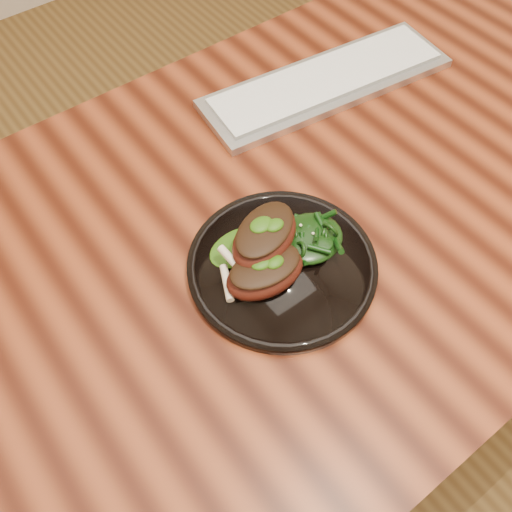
{
  "coord_description": "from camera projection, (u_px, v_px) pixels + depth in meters",
  "views": [
    {
      "loc": [
        -0.43,
        -0.4,
        1.4
      ],
      "look_at": [
        -0.17,
        -0.05,
        0.78
      ],
      "focal_mm": 40.0,
      "sensor_mm": 36.0,
      "label": 1
    }
  ],
  "objects": [
    {
      "name": "herb_smear",
      "position": [
        239.0,
        247.0,
        0.78
      ],
      "size": [
        0.09,
        0.06,
        0.01
      ],
      "primitive_type": "ellipsoid",
      "color": "#194107",
      "rests_on": "plate"
    },
    {
      "name": "lamb_chop_front",
      "position": [
        264.0,
        272.0,
        0.73
      ],
      "size": [
        0.12,
        0.09,
        0.05
      ],
      "color": "#4A170E",
      "rests_on": "plate"
    },
    {
      "name": "keyboard",
      "position": [
        327.0,
        82.0,
        1.0
      ],
      "size": [
        0.47,
        0.19,
        0.02
      ],
      "color": "silver",
      "rests_on": "desk"
    },
    {
      "name": "desk",
      "position": [
        318.0,
        223.0,
        0.93
      ],
      "size": [
        1.6,
        0.8,
        0.75
      ],
      "color": "#351006",
      "rests_on": "ground"
    },
    {
      "name": "plate",
      "position": [
        282.0,
        266.0,
        0.78
      ],
      "size": [
        0.26,
        0.26,
        0.02
      ],
      "color": "black",
      "rests_on": "desk"
    },
    {
      "name": "lamb_chop_back",
      "position": [
        264.0,
        236.0,
        0.74
      ],
      "size": [
        0.13,
        0.11,
        0.05
      ],
      "color": "#4A170E",
      "rests_on": "plate"
    },
    {
      "name": "greens_heap",
      "position": [
        310.0,
        236.0,
        0.78
      ],
      "size": [
        0.1,
        0.09,
        0.04
      ],
      "color": "black",
      "rests_on": "plate"
    }
  ]
}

